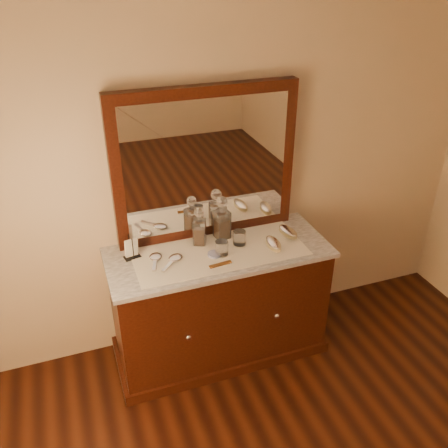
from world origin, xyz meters
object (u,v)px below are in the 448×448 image
(comb, at_px, (220,264))
(hand_mirror_outer, at_px, (155,258))
(decanter_right, at_px, (222,222))
(brush_near, at_px, (273,244))
(dresser_cabinet, at_px, (219,304))
(mirror_frame, at_px, (206,165))
(pin_dish, at_px, (214,254))
(hand_mirror_inner, at_px, (174,259))
(napkin_rack, at_px, (131,249))
(brush_far, at_px, (288,232))
(decanter_left, at_px, (199,230))

(comb, distance_m, hand_mirror_outer, 0.41)
(decanter_right, xyz_separation_m, brush_near, (0.27, -0.23, -0.09))
(dresser_cabinet, distance_m, mirror_frame, 0.97)
(pin_dish, height_order, decanter_right, decanter_right)
(dresser_cabinet, height_order, mirror_frame, mirror_frame)
(mirror_frame, xyz_separation_m, comb, (-0.05, -0.41, -0.49))
(dresser_cabinet, height_order, pin_dish, pin_dish)
(mirror_frame, bearing_deg, hand_mirror_inner, -138.64)
(dresser_cabinet, relative_size, decanter_right, 4.64)
(napkin_rack, height_order, brush_near, napkin_rack)
(comb, bearing_deg, pin_dish, 84.81)
(hand_mirror_inner, bearing_deg, decanter_right, 23.98)
(decanter_right, height_order, hand_mirror_outer, decanter_right)
(comb, height_order, decanter_right, decanter_right)
(mirror_frame, xyz_separation_m, hand_mirror_inner, (-0.30, -0.26, -0.49))
(decanter_right, bearing_deg, brush_far, -16.61)
(decanter_right, height_order, brush_near, decanter_right)
(brush_near, bearing_deg, dresser_cabinet, 165.97)
(decanter_left, distance_m, decanter_right, 0.17)
(dresser_cabinet, xyz_separation_m, brush_far, (0.50, 0.02, 0.47))
(comb, distance_m, hand_mirror_inner, 0.29)
(dresser_cabinet, distance_m, decanter_right, 0.58)
(decanter_right, relative_size, hand_mirror_outer, 1.46)
(comb, relative_size, decanter_left, 0.55)
(decanter_left, bearing_deg, decanter_right, 9.32)
(mirror_frame, xyz_separation_m, hand_mirror_outer, (-0.41, -0.21, -0.49))
(decanter_left, bearing_deg, comb, -80.97)
(napkin_rack, distance_m, brush_far, 1.05)
(pin_dish, distance_m, brush_far, 0.55)
(decanter_right, bearing_deg, hand_mirror_inner, -156.02)
(decanter_left, bearing_deg, dresser_cabinet, -53.05)
(pin_dish, relative_size, decanter_right, 0.29)
(dresser_cabinet, relative_size, napkin_rack, 9.18)
(decanter_right, bearing_deg, brush_near, -40.72)
(brush_far, xyz_separation_m, hand_mirror_outer, (-0.91, 0.01, -0.02))
(brush_far, bearing_deg, decanter_left, 170.36)
(mirror_frame, distance_m, brush_near, 0.67)
(hand_mirror_outer, bearing_deg, dresser_cabinet, -4.49)
(brush_near, relative_size, hand_mirror_outer, 0.88)
(brush_near, height_order, brush_far, same)
(mirror_frame, relative_size, decanter_right, 3.98)
(brush_far, bearing_deg, comb, -161.67)
(dresser_cabinet, xyz_separation_m, brush_near, (0.35, -0.09, 0.47))
(napkin_rack, bearing_deg, decanter_left, 1.47)
(napkin_rack, xyz_separation_m, brush_far, (1.04, -0.09, -0.03))
(napkin_rack, height_order, decanter_right, decanter_right)
(comb, xyz_separation_m, hand_mirror_inner, (-0.26, 0.14, 0.00))
(hand_mirror_outer, bearing_deg, hand_mirror_inner, -25.74)
(brush_far, height_order, hand_mirror_outer, brush_far)
(mirror_frame, distance_m, hand_mirror_inner, 0.63)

